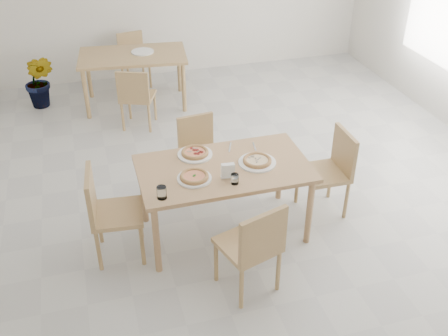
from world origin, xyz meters
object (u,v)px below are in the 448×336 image
object	(u,v)px
tumbler_a	(162,193)
tumbler_b	(235,179)
plate_pepperoni	(195,154)
chair_back_s	(136,95)
chair_east	(332,167)
napkin_holder	(228,171)
chair_back_n	(133,55)
pizza_margherita	(194,176)
chair_south	(254,244)
pizza_mushroom	(257,160)
plate_empty	(143,52)
plate_mushroom	(257,162)
potted_plant	(40,81)
pizza_pepperoni	(195,152)
plate_margherita	(194,178)
chair_west	(107,209)
chair_north	(199,148)
main_table	(224,174)
second_table	(133,60)

from	to	relation	value
tumbler_a	tumbler_b	size ratio (longest dim) A/B	1.20
plate_pepperoni	chair_back_s	size ratio (longest dim) A/B	0.40
chair_east	napkin_holder	bearing A→B (deg)	-77.70
chair_back_n	pizza_margherita	bearing A→B (deg)	-99.28
chair_south	napkin_holder	xyz separation A→B (m)	(-0.03, 0.66, 0.30)
pizza_mushroom	plate_empty	distance (m)	3.25
chair_south	plate_mushroom	distance (m)	0.90
potted_plant	plate_pepperoni	bearing A→B (deg)	-64.31
plate_pepperoni	pizza_pepperoni	bearing A→B (deg)	180.00
chair_south	tumbler_b	distance (m)	0.62
pizza_margherita	chair_back_s	bearing A→B (deg)	94.41
plate_margherita	plate_empty	bearing A→B (deg)	89.41
tumbler_a	potted_plant	distance (m)	3.91
chair_west	tumbler_a	xyz separation A→B (m)	(0.46, -0.28, 0.28)
plate_margherita	pizza_mushroom	bearing A→B (deg)	9.10
chair_north	napkin_holder	xyz separation A→B (m)	(0.02, -1.05, 0.35)
plate_margherita	pizza_margherita	size ratio (longest dim) A/B	0.94
chair_south	napkin_holder	size ratio (longest dim) A/B	6.30
chair_west	plate_empty	size ratio (longest dim) A/B	2.89
main_table	tumbler_b	world-z (taller)	tumbler_b
tumbler_a	chair_south	bearing A→B (deg)	-38.84
chair_south	tumbler_b	xyz separation A→B (m)	(0.00, 0.56, 0.28)
chair_north	chair_back_n	bearing A→B (deg)	89.08
tumbler_a	chair_back_n	xyz separation A→B (m)	(0.29, 4.18, -0.34)
plate_mushroom	plate_empty	world-z (taller)	same
plate_margherita	pizza_mushroom	size ratio (longest dim) A/B	0.93
plate_mushroom	tumbler_a	world-z (taller)	tumbler_a
plate_pepperoni	napkin_holder	world-z (taller)	napkin_holder
pizza_mushroom	chair_east	bearing A→B (deg)	5.77
chair_west	tumbler_b	world-z (taller)	chair_west
chair_north	plate_empty	xyz separation A→B (m)	(-0.24, 2.31, 0.29)
second_table	plate_empty	bearing A→B (deg)	21.05
napkin_holder	pizza_margherita	bearing A→B (deg)	174.38
tumbler_b	napkin_holder	xyz separation A→B (m)	(-0.03, 0.10, 0.02)
chair_west	pizza_pepperoni	bearing A→B (deg)	-65.10
plate_pepperoni	pizza_pepperoni	size ratio (longest dim) A/B	1.03
plate_margherita	napkin_holder	bearing A→B (deg)	-11.14
pizza_margherita	pizza_mushroom	bearing A→B (deg)	9.10
chair_east	tumbler_b	xyz separation A→B (m)	(-1.12, -0.34, 0.28)
plate_pepperoni	tumbler_a	world-z (taller)	tumbler_a
chair_west	chair_east	size ratio (longest dim) A/B	1.02
pizza_margherita	second_table	bearing A→B (deg)	92.00
pizza_mushroom	napkin_holder	bearing A→B (deg)	-154.47
plate_mushroom	second_table	xyz separation A→B (m)	(-0.73, 3.16, -0.09)
chair_north	chair_back_s	distance (m)	1.59
plate_mushroom	tumbler_b	bearing A→B (deg)	-139.04
plate_mushroom	main_table	bearing A→B (deg)	175.07
main_table	chair_back_s	size ratio (longest dim) A/B	1.89
plate_empty	pizza_margherita	bearing A→B (deg)	-90.59
plate_margherita	napkin_holder	distance (m)	0.30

